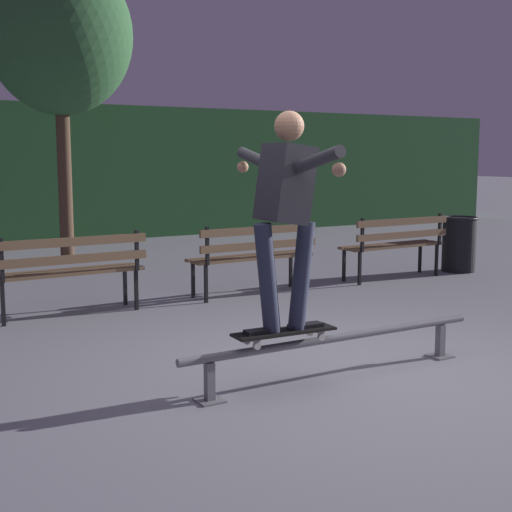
{
  "coord_description": "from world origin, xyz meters",
  "views": [
    {
      "loc": [
        -3.2,
        -4.24,
        1.66
      ],
      "look_at": [
        -0.24,
        0.77,
        0.85
      ],
      "focal_mm": 50.09,
      "sensor_mm": 36.0,
      "label": 1
    }
  ],
  "objects_px": {
    "park_bench_left_center": "(69,266)",
    "tree_behind_benches": "(60,36)",
    "grind_rail": "(337,344)",
    "skateboarder": "(285,202)",
    "park_bench_rightmost": "(396,240)",
    "skateboard": "(284,332)",
    "park_bench_right_center": "(254,251)",
    "trash_can": "(459,243)"
  },
  "relations": [
    {
      "from": "park_bench_left_center",
      "to": "park_bench_right_center",
      "type": "xyz_separation_m",
      "value": [
        2.24,
        0.0,
        0.0
      ]
    },
    {
      "from": "park_bench_right_center",
      "to": "skateboard",
      "type": "bearing_deg",
      "value": -116.94
    },
    {
      "from": "park_bench_right_center",
      "to": "park_bench_rightmost",
      "type": "bearing_deg",
      "value": 0.0
    },
    {
      "from": "skateboarder",
      "to": "tree_behind_benches",
      "type": "relative_size",
      "value": 0.33
    },
    {
      "from": "park_bench_rightmost",
      "to": "tree_behind_benches",
      "type": "relative_size",
      "value": 0.34
    },
    {
      "from": "skateboard",
      "to": "park_bench_rightmost",
      "type": "height_order",
      "value": "park_bench_rightmost"
    },
    {
      "from": "tree_behind_benches",
      "to": "trash_can",
      "type": "relative_size",
      "value": 5.99
    },
    {
      "from": "park_bench_left_center",
      "to": "park_bench_right_center",
      "type": "height_order",
      "value": "same"
    },
    {
      "from": "park_bench_rightmost",
      "to": "tree_behind_benches",
      "type": "distance_m",
      "value": 6.08
    },
    {
      "from": "skateboarder",
      "to": "trash_can",
      "type": "height_order",
      "value": "skateboarder"
    },
    {
      "from": "grind_rail",
      "to": "trash_can",
      "type": "relative_size",
      "value": 3.29
    },
    {
      "from": "grind_rail",
      "to": "park_bench_right_center",
      "type": "bearing_deg",
      "value": 70.44
    },
    {
      "from": "grind_rail",
      "to": "skateboarder",
      "type": "xyz_separation_m",
      "value": [
        -0.47,
        -0.0,
        1.09
      ]
    },
    {
      "from": "grind_rail",
      "to": "skateboarder",
      "type": "distance_m",
      "value": 1.18
    },
    {
      "from": "park_bench_rightmost",
      "to": "trash_can",
      "type": "bearing_deg",
      "value": 2.79
    },
    {
      "from": "skateboarder",
      "to": "park_bench_right_center",
      "type": "xyz_separation_m",
      "value": [
        1.57,
        3.1,
        -0.81
      ]
    },
    {
      "from": "tree_behind_benches",
      "to": "trash_can",
      "type": "bearing_deg",
      "value": -41.5
    },
    {
      "from": "grind_rail",
      "to": "park_bench_right_center",
      "type": "relative_size",
      "value": 1.63
    },
    {
      "from": "park_bench_right_center",
      "to": "trash_can",
      "type": "distance_m",
      "value": 3.5
    },
    {
      "from": "skateboard",
      "to": "park_bench_right_center",
      "type": "bearing_deg",
      "value": 63.06
    },
    {
      "from": "grind_rail",
      "to": "skateboard",
      "type": "distance_m",
      "value": 0.5
    },
    {
      "from": "grind_rail",
      "to": "skateboarder",
      "type": "relative_size",
      "value": 1.69
    },
    {
      "from": "park_bench_rightmost",
      "to": "trash_can",
      "type": "height_order",
      "value": "park_bench_rightmost"
    },
    {
      "from": "grind_rail",
      "to": "tree_behind_benches",
      "type": "relative_size",
      "value": 0.55
    },
    {
      "from": "skateboarder",
      "to": "park_bench_rightmost",
      "type": "relative_size",
      "value": 0.97
    },
    {
      "from": "park_bench_left_center",
      "to": "trash_can",
      "type": "relative_size",
      "value": 2.01
    },
    {
      "from": "grind_rail",
      "to": "skateboarder",
      "type": "bearing_deg",
      "value": -179.98
    },
    {
      "from": "tree_behind_benches",
      "to": "trash_can",
      "type": "xyz_separation_m",
      "value": [
        4.59,
        -4.06,
        -3.12
      ]
    },
    {
      "from": "skateboarder",
      "to": "park_bench_rightmost",
      "type": "xyz_separation_m",
      "value": [
        3.81,
        3.1,
        -0.81
      ]
    },
    {
      "from": "skateboarder",
      "to": "park_bench_right_center",
      "type": "height_order",
      "value": "skateboarder"
    },
    {
      "from": "skateboard",
      "to": "tree_behind_benches",
      "type": "relative_size",
      "value": 0.16
    },
    {
      "from": "park_bench_left_center",
      "to": "park_bench_rightmost",
      "type": "bearing_deg",
      "value": 0.0
    },
    {
      "from": "skateboard",
      "to": "park_bench_left_center",
      "type": "xyz_separation_m",
      "value": [
        -0.66,
        3.1,
        0.13
      ]
    },
    {
      "from": "park_bench_left_center",
      "to": "grind_rail",
      "type": "bearing_deg",
      "value": -69.87
    },
    {
      "from": "park_bench_right_center",
      "to": "grind_rail",
      "type": "bearing_deg",
      "value": -109.56
    },
    {
      "from": "park_bench_right_center",
      "to": "park_bench_left_center",
      "type": "bearing_deg",
      "value": 180.0
    },
    {
      "from": "grind_rail",
      "to": "park_bench_rightmost",
      "type": "distance_m",
      "value": 4.56
    },
    {
      "from": "skateboard",
      "to": "park_bench_right_center",
      "type": "height_order",
      "value": "park_bench_right_center"
    },
    {
      "from": "skateboarder",
      "to": "grind_rail",
      "type": "bearing_deg",
      "value": 0.02
    },
    {
      "from": "park_bench_right_center",
      "to": "tree_behind_benches",
      "type": "relative_size",
      "value": 0.34
    },
    {
      "from": "skateboard",
      "to": "skateboarder",
      "type": "height_order",
      "value": "skateboarder"
    },
    {
      "from": "park_bench_left_center",
      "to": "tree_behind_benches",
      "type": "relative_size",
      "value": 0.34
    }
  ]
}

